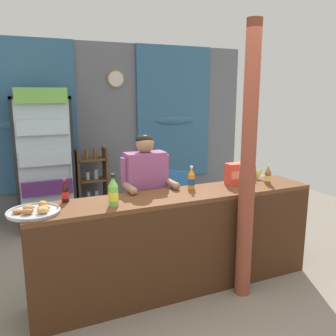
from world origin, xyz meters
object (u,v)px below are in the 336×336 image
at_px(bottle_shelf_rack, 92,182).
at_px(stall_counter, 183,236).
at_px(drink_fridge, 43,153).
at_px(snack_box_crackers, 236,174).
at_px(soda_bottle_lime_soda, 113,192).
at_px(soda_bottle_cola, 65,192).
at_px(soda_bottle_orange_soda, 191,179).
at_px(shopkeeper, 146,188).
at_px(banana_bunch, 252,174).
at_px(timber_post, 248,172).
at_px(soda_bottle_iced_tea, 268,176).
at_px(plastic_lawn_chair, 174,193).
at_px(pastry_tray, 34,211).

bearing_deg(bottle_shelf_rack, stall_counter, -82.99).
height_order(drink_fridge, snack_box_crackers, drink_fridge).
bearing_deg(soda_bottle_lime_soda, soda_bottle_cola, 142.14).
distance_m(bottle_shelf_rack, soda_bottle_cola, 2.44).
bearing_deg(soda_bottle_orange_soda, soda_bottle_lime_soda, -165.69).
xyz_separation_m(shopkeeper, banana_bunch, (1.20, -0.23, 0.08)).
xyz_separation_m(bottle_shelf_rack, soda_bottle_orange_soda, (0.53, -2.34, 0.51)).
bearing_deg(banana_bunch, timber_post, -131.23).
bearing_deg(stall_counter, drink_fridge, 113.10).
xyz_separation_m(shopkeeper, snack_box_crackers, (0.91, -0.33, 0.14)).
xyz_separation_m(soda_bottle_iced_tea, banana_bunch, (-0.02, 0.23, -0.03)).
xyz_separation_m(soda_bottle_cola, snack_box_crackers, (1.77, -0.10, 0.02)).
distance_m(stall_counter, banana_bunch, 1.16).
bearing_deg(snack_box_crackers, timber_post, -113.20).
xyz_separation_m(plastic_lawn_chair, snack_box_crackers, (0.01, -1.54, 0.61)).
height_order(drink_fridge, plastic_lawn_chair, drink_fridge).
xyz_separation_m(plastic_lawn_chair, soda_bottle_orange_soda, (-0.51, -1.50, 0.60)).
bearing_deg(soda_bottle_lime_soda, soda_bottle_orange_soda, 14.31).
bearing_deg(stall_counter, banana_bunch, 16.38).
bearing_deg(soda_bottle_iced_tea, pastry_tray, 179.63).
height_order(plastic_lawn_chair, pastry_tray, pastry_tray).
xyz_separation_m(plastic_lawn_chair, soda_bottle_cola, (-1.76, -1.44, 0.59)).
relative_size(shopkeeper, banana_bunch, 5.60).
xyz_separation_m(soda_bottle_lime_soda, pastry_tray, (-0.65, 0.07, -0.10)).
bearing_deg(soda_bottle_cola, pastry_tray, -142.87).
bearing_deg(pastry_tray, shopkeeper, 21.33).
xyz_separation_m(soda_bottle_iced_tea, soda_bottle_orange_soda, (-0.84, 0.17, 0.01)).
height_order(stall_counter, banana_bunch, banana_bunch).
relative_size(soda_bottle_iced_tea, soda_bottle_orange_soda, 0.88).
bearing_deg(bottle_shelf_rack, soda_bottle_orange_soda, -77.34).
bearing_deg(soda_bottle_orange_soda, soda_bottle_iced_tea, -11.44).
bearing_deg(soda_bottle_lime_soda, banana_bunch, 9.70).
height_order(stall_counter, bottle_shelf_rack, bottle_shelf_rack).
height_order(stall_counter, plastic_lawn_chair, stall_counter).
bearing_deg(bottle_shelf_rack, shopkeeper, -86.15).
relative_size(timber_post, drink_fridge, 1.28).
xyz_separation_m(bottle_shelf_rack, soda_bottle_cola, (-0.72, -2.28, 0.50)).
relative_size(soda_bottle_lime_soda, snack_box_crackers, 1.24).
height_order(bottle_shelf_rack, pastry_tray, bottle_shelf_rack).
relative_size(soda_bottle_orange_soda, soda_bottle_cola, 1.11).
height_order(shopkeeper, soda_bottle_orange_soda, shopkeeper).
height_order(drink_fridge, soda_bottle_orange_soda, drink_fridge).
relative_size(drink_fridge, shopkeeper, 1.32).
relative_size(plastic_lawn_chair, soda_bottle_cola, 4.03).
bearing_deg(shopkeeper, snack_box_crackers, -19.74).
distance_m(drink_fridge, soda_bottle_orange_soda, 2.51).
bearing_deg(timber_post, snack_box_crackers, 66.80).
xyz_separation_m(soda_bottle_lime_soda, soda_bottle_orange_soda, (0.88, 0.22, -0.02)).
relative_size(drink_fridge, pastry_tray, 4.72).
bearing_deg(soda_bottle_cola, timber_post, -19.11).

